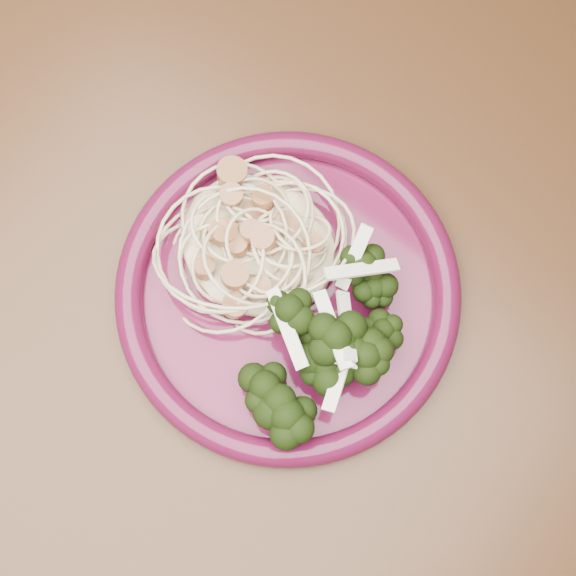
# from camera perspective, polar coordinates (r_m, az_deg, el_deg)

# --- Properties ---
(dining_table) EXTENTS (1.20, 0.80, 0.75)m
(dining_table) POSITION_cam_1_polar(r_m,az_deg,el_deg) (0.71, -5.43, 5.21)
(dining_table) COLOR #472814
(dining_table) RESTS_ON ground
(dinner_plate) EXTENTS (0.32, 0.32, 0.02)m
(dinner_plate) POSITION_cam_1_polar(r_m,az_deg,el_deg) (0.57, -0.00, -0.28)
(dinner_plate) COLOR #550F2E
(dinner_plate) RESTS_ON dining_table
(spaghetti_pile) EXTENTS (0.15, 0.14, 0.03)m
(spaghetti_pile) POSITION_cam_1_polar(r_m,az_deg,el_deg) (0.57, -2.20, 3.36)
(spaghetti_pile) COLOR beige
(spaghetti_pile) RESTS_ON dinner_plate
(scallop_cluster) EXTENTS (0.13, 0.13, 0.03)m
(scallop_cluster) POSITION_cam_1_polar(r_m,az_deg,el_deg) (0.54, -2.32, 4.37)
(scallop_cluster) COLOR #A46A3E
(scallop_cluster) RESTS_ON spaghetti_pile
(broccoli_pile) EXTENTS (0.12, 0.15, 0.05)m
(broccoli_pile) POSITION_cam_1_polar(r_m,az_deg,el_deg) (0.54, 2.83, -4.15)
(broccoli_pile) COLOR black
(broccoli_pile) RESTS_ON dinner_plate
(onion_garnish) EXTENTS (0.08, 0.10, 0.05)m
(onion_garnish) POSITION_cam_1_polar(r_m,az_deg,el_deg) (0.52, 2.98, -3.56)
(onion_garnish) COLOR beige
(onion_garnish) RESTS_ON broccoli_pile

